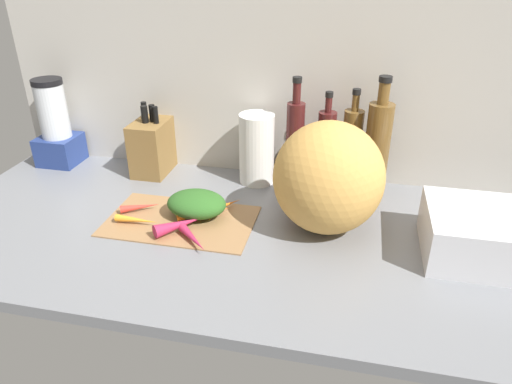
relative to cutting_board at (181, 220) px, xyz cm
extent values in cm
cube|color=slate|center=(15.19, -0.08, -1.90)|extent=(170.00, 80.00, 3.00)
cube|color=#BCB7AD|center=(15.19, 38.42, 29.60)|extent=(170.00, 3.00, 60.00)
cube|color=#997047|center=(0.00, 0.00, 0.00)|extent=(40.65, 24.81, 0.80)
cone|color=orange|center=(9.14, 6.61, 1.50)|extent=(11.47, 13.33, 2.20)
cone|color=orange|center=(5.77, 2.79, 1.67)|extent=(14.06, 9.78, 2.54)
cone|color=red|center=(-13.02, 2.09, 1.50)|extent=(10.62, 7.18, 2.20)
cone|color=#B2264C|center=(1.71, -5.85, 2.19)|extent=(12.11, 11.83, 3.58)
cone|color=orange|center=(4.80, 4.10, 1.66)|extent=(10.33, 11.70, 2.51)
cone|color=orange|center=(-10.84, -4.77, 1.45)|extent=(12.12, 2.14, 2.09)
cone|color=#B2264C|center=(7.14, -10.30, 1.62)|extent=(10.98, 10.98, 2.44)
ellipsoid|color=#2D6023|center=(3.76, 3.13, 3.93)|extent=(16.69, 12.84, 7.06)
ellipsoid|color=gold|center=(39.32, 5.52, 14.51)|extent=(28.80, 28.09, 29.82)
cube|color=olive|center=(-20.29, 29.80, 8.42)|extent=(10.66, 16.88, 17.65)
cylinder|color=black|center=(-23.09, 32.22, 20.00)|extent=(1.83, 1.83, 5.50)
cylinder|color=black|center=(-21.23, 28.31, 20.00)|extent=(2.19, 2.19, 5.50)
cylinder|color=black|center=(-19.36, 30.08, 20.00)|extent=(1.94, 1.94, 5.50)
cylinder|color=black|center=(-17.50, 28.46, 20.00)|extent=(1.68, 1.68, 5.50)
cube|color=navy|center=(-55.19, 29.45, 4.47)|extent=(12.99, 12.99, 9.74)
cylinder|color=silver|center=(-55.19, 29.45, 18.38)|extent=(9.74, 9.74, 18.09)
cylinder|color=black|center=(-55.19, 29.45, 28.33)|extent=(9.93, 9.93, 1.80)
cylinder|color=white|center=(15.35, 29.42, 10.85)|extent=(11.06, 11.06, 22.50)
cylinder|color=#471919|center=(27.17, 29.49, 12.99)|extent=(5.53, 5.53, 26.78)
cylinder|color=#471919|center=(27.17, 29.49, 29.51)|extent=(2.43, 2.43, 6.25)
cylinder|color=black|center=(27.17, 29.49, 33.43)|extent=(2.80, 2.80, 1.60)
cylinder|color=#471919|center=(36.55, 30.81, 11.74)|extent=(5.58, 5.58, 24.28)
cylinder|color=#471919|center=(36.55, 30.81, 26.18)|extent=(2.04, 2.04, 4.60)
cylinder|color=black|center=(36.55, 30.81, 29.28)|extent=(2.34, 2.34, 1.60)
cylinder|color=brown|center=(44.26, 31.01, 12.19)|extent=(5.95, 5.95, 25.19)
cylinder|color=brown|center=(44.26, 31.01, 27.24)|extent=(2.13, 2.13, 4.91)
cylinder|color=black|center=(44.26, 31.01, 30.49)|extent=(2.45, 2.45, 1.60)
cylinder|color=brown|center=(51.70, 28.17, 13.89)|extent=(7.35, 7.35, 28.58)
cylinder|color=brown|center=(51.70, 28.17, 31.31)|extent=(3.22, 3.22, 6.26)
cylinder|color=black|center=(51.70, 28.17, 35.24)|extent=(3.71, 3.71, 1.60)
cube|color=silver|center=(78.69, 0.46, 5.53)|extent=(29.48, 24.44, 11.86)
camera|label=1|loc=(44.48, -105.30, 67.36)|focal=33.06mm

